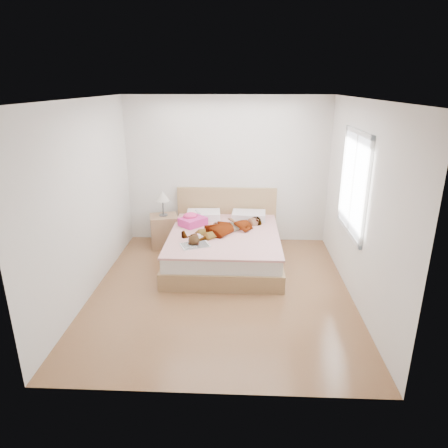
% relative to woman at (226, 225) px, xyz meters
% --- Properties ---
extents(ground, '(4.00, 4.00, 0.00)m').
position_rel_woman_xyz_m(ground, '(-0.03, -1.03, -0.61)').
color(ground, '#522B19').
rests_on(ground, ground).
extents(woman, '(1.50, 1.35, 0.20)m').
position_rel_woman_xyz_m(woman, '(0.00, 0.00, 0.00)').
color(woman, white).
rests_on(woman, bed).
extents(hair, '(0.55, 0.65, 0.09)m').
position_rel_woman_xyz_m(hair, '(-0.57, 0.45, -0.06)').
color(hair, black).
rests_on(hair, bed).
extents(phone, '(0.10, 0.11, 0.06)m').
position_rel_woman_xyz_m(phone, '(-0.50, 0.40, 0.10)').
color(phone, silver).
rests_on(phone, bed).
extents(room_shell, '(4.00, 4.00, 4.00)m').
position_rel_woman_xyz_m(room_shell, '(1.75, -0.73, 0.89)').
color(room_shell, white).
rests_on(room_shell, ground).
extents(bed, '(1.80, 2.08, 1.00)m').
position_rel_woman_xyz_m(bed, '(-0.03, 0.01, -0.34)').
color(bed, olive).
rests_on(bed, ground).
extents(towel, '(0.52, 0.52, 0.21)m').
position_rel_woman_xyz_m(towel, '(-0.58, 0.28, -0.01)').
color(towel, '#E73E9B').
rests_on(towel, bed).
extents(magazine, '(0.49, 0.41, 0.02)m').
position_rel_woman_xyz_m(magazine, '(-0.44, -0.62, -0.09)').
color(magazine, white).
rests_on(magazine, bed).
extents(coffee_mug, '(0.12, 0.08, 0.09)m').
position_rel_woman_xyz_m(coffee_mug, '(-0.41, -0.40, -0.06)').
color(coffee_mug, white).
rests_on(coffee_mug, bed).
extents(plush_toy, '(0.17, 0.26, 0.14)m').
position_rel_woman_xyz_m(plush_toy, '(-0.45, -0.57, -0.03)').
color(plush_toy, black).
rests_on(plush_toy, bed).
extents(nightstand, '(0.56, 0.53, 1.02)m').
position_rel_woman_xyz_m(nightstand, '(-1.13, 0.56, -0.28)').
color(nightstand, brown).
rests_on(nightstand, ground).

